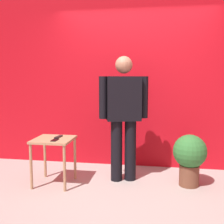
# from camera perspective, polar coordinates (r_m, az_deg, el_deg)

# --- Properties ---
(ground_plane) EXTENTS (12.00, 12.00, 0.00)m
(ground_plane) POSITION_cam_1_polar(r_m,az_deg,el_deg) (3.45, 2.93, -17.48)
(ground_plane) COLOR #9E9991
(back_wall_red) EXTENTS (6.19, 0.12, 2.95)m
(back_wall_red) POSITION_cam_1_polar(r_m,az_deg,el_deg) (4.49, 5.03, 7.62)
(back_wall_red) COLOR red
(back_wall_red) RESTS_ON ground_plane
(standing_person) EXTENTS (0.68, 0.34, 1.71)m
(standing_person) POSITION_cam_1_polar(r_m,az_deg,el_deg) (3.81, 2.39, -0.02)
(standing_person) COLOR black
(standing_person) RESTS_ON ground_plane
(side_table) EXTENTS (0.51, 0.51, 0.63)m
(side_table) POSITION_cam_1_polar(r_m,az_deg,el_deg) (3.83, -11.82, -6.83)
(side_table) COLOR tan
(side_table) RESTS_ON ground_plane
(cell_phone) EXTENTS (0.07, 0.14, 0.01)m
(cell_phone) POSITION_cam_1_polar(r_m,az_deg,el_deg) (3.69, -11.58, -5.61)
(cell_phone) COLOR black
(cell_phone) RESTS_ON side_table
(tv_remote) EXTENTS (0.06, 0.17, 0.02)m
(tv_remote) POSITION_cam_1_polar(r_m,az_deg,el_deg) (3.85, -10.87, -4.99)
(tv_remote) COLOR black
(tv_remote) RESTS_ON side_table
(potted_plant) EXTENTS (0.44, 0.44, 0.69)m
(potted_plant) POSITION_cam_1_polar(r_m,az_deg,el_deg) (3.85, 15.58, -8.59)
(potted_plant) COLOR brown
(potted_plant) RESTS_ON ground_plane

